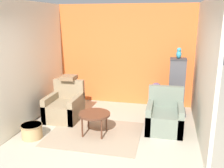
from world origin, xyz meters
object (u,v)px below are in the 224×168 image
Objects in this scene: armchair_left at (65,107)px; potted_plant at (156,93)px; birdcage at (176,88)px; wicker_basket at (32,131)px; parrot at (179,53)px; armchair_right at (165,117)px; coffee_table at (94,115)px.

armchair_left is 2.42m from potted_plant.
birdcage reaches higher than wicker_basket.
armchair_left is 3.07m from parrot.
armchair_left and armchair_right have the same top height.
armchair_right is at bearing -103.26° from birdcage.
armchair_right is 2.09× the size of wicker_basket.
armchair_right reaches higher than coffee_table.
birdcage is 0.87m from parrot.
armchair_right reaches higher than potted_plant.
armchair_left is 2.38m from armchair_right.
armchair_left is 2.09× the size of wicker_basket.
birdcage is 1.95× the size of potted_plant.
birdcage reaches higher than coffee_table.
parrot reaches higher than birdcage.
armchair_left is at bearing -159.68° from parrot.
coffee_table is 1.52× the size of wicker_basket.
potted_plant reaches higher than coffee_table.
birdcage is (2.63, 0.97, 0.39)m from armchair_left.
parrot is 3.81m from wicker_basket.
parrot reaches higher than coffee_table.
coffee_table is 0.73× the size of armchair_right.
potted_plant is at bearing 57.46° from coffee_table.
potted_plant is at bearing 101.94° from armchair_right.
coffee_table is 0.90× the size of potted_plant.
potted_plant is at bearing 160.06° from parrot.
armchair_left is 0.64× the size of birdcage.
wicker_basket is (-2.37, -2.26, -0.29)m from potted_plant.
armchair_right is at bearing -2.14° from armchair_left.
wicker_basket is (-2.88, -2.07, -1.39)m from parrot.
wicker_basket is at bearing -159.89° from coffee_table.
armchair_left is 2.83m from birdcage.
potted_plant is (-0.26, 1.25, 0.16)m from armchair_right.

